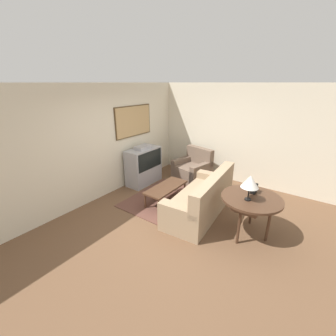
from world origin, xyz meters
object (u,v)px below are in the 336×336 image
couch (202,200)px  mantel_clock (254,189)px  coffee_table (166,188)px  console_table (251,201)px  tv (144,166)px  armchair (193,170)px  table_lamp (250,182)px

couch → mantel_clock: bearing=89.3°
coffee_table → mantel_clock: mantel_clock is taller
couch → console_table: 1.12m
tv → coffee_table: bearing=-114.1°
tv → coffee_table: size_ratio=0.94×
console_table → armchair: bearing=52.7°
mantel_clock → armchair: bearing=56.0°
couch → coffee_table: size_ratio=1.80×
couch → armchair: (1.48, 1.08, -0.02)m
tv → armchair: tv is taller
coffee_table → mantel_clock: size_ratio=6.52×
tv → armchair: size_ratio=1.05×
coffee_table → table_lamp: bearing=-97.0°
table_lamp → console_table: bearing=-15.0°
couch → armchair: size_ratio=2.00×
couch → console_table: (-0.14, -1.05, 0.38)m
tv → coffee_table: (-0.51, -1.15, -0.17)m
tv → mantel_clock: bearing=-97.5°
armchair → coffee_table: armchair is taller
tv → armchair: (1.00, -1.01, -0.21)m
tv → couch: bearing=-103.0°
tv → console_table: (-0.62, -3.14, 0.19)m
armchair → table_lamp: bearing=-27.9°
couch → table_lamp: (-0.27, -1.01, 0.79)m
tv → table_lamp: 3.25m
coffee_table → tv: bearing=65.9°
couch → console_table: couch is taller
mantel_clock → tv: bearing=82.5°
console_table → tv: bearing=78.8°
tv → console_table: bearing=-101.2°
tv → mantel_clock: tv is taller
couch → mantel_clock: same height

